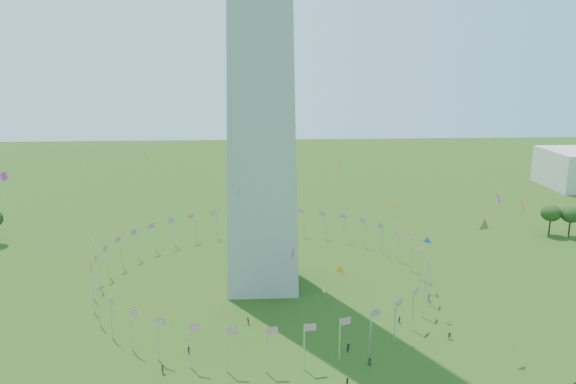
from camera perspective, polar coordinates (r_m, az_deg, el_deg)
The scene contains 2 objects.
flag_ring at distance 140.21m, azimuth -2.61°, elevation -7.70°, with size 80.24×80.24×9.00m.
kites_aloft at distance 111.08m, azimuth 6.37°, elevation -4.97°, with size 93.88×71.96×33.12m.
Camera 1 is at (-1.31, -80.59, 55.53)m, focal length 35.00 mm.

